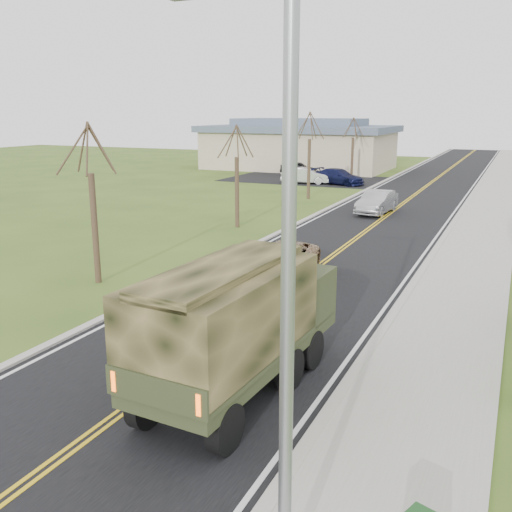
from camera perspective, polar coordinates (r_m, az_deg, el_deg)
The scene contains 17 objects.
ground at distance 11.84m, azimuth -20.72°, elevation -19.63°, with size 160.00×160.00×0.00m, color #38511B.
road at distance 47.65m, azimuth 15.71°, elevation 5.99°, with size 8.00×120.00×0.01m, color black.
curb_right at distance 47.18m, azimuth 20.70°, elevation 5.59°, with size 0.30×120.00×0.12m, color #9E998E.
sidewalk_right at distance 47.09m, azimuth 22.83°, elevation 5.37°, with size 3.20×120.00×0.10m, color #9E998E.
curb_left at distance 48.46m, azimuth 10.85°, elevation 6.45°, with size 0.30×120.00×0.10m, color #9E998E.
street_light at distance 6.92m, azimuth 2.45°, elevation -2.48°, with size 1.65×0.22×8.00m.
bare_tree_a at distance 22.33m, azimuth -15.91°, elevation 3.92°, with size 1.93×2.26×6.08m.
bare_tree_b at distance 32.30m, azimuth -1.92°, elevation 7.23°, with size 1.83×2.14×5.73m.
bare_tree_c at distance 43.27m, azimuth 5.32°, elevation 9.37°, with size 2.04×2.39×6.42m.
bare_tree_d at distance 54.71m, azimuth 9.61°, elevation 10.01°, with size 1.88×2.20×5.91m.
commercial_building at distance 66.93m, azimuth 4.38°, elevation 11.02°, with size 25.50×21.50×5.65m.
military_truck at distance 13.03m, azimuth -1.83°, elevation -6.23°, with size 2.63×6.64×3.25m.
suv_champagne at distance 23.03m, azimuth 2.69°, elevation -0.33°, with size 2.07×4.50×1.25m, color #8B6C4E.
sedan_silver at distance 37.73m, azimuth 11.99°, elevation 5.29°, with size 1.58×4.52×1.49m, color #A4A5A9.
lot_car_dark at distance 60.74m, azimuth 4.32°, elevation 8.78°, with size 1.58×3.92×1.33m, color black.
lot_car_silver at distance 52.71m, azimuth 4.95°, elevation 8.00°, with size 1.53×4.39×1.45m, color silver.
lot_car_navy at distance 52.43m, azimuth 8.25°, elevation 7.86°, with size 1.99×4.90×1.42m, color #0E1236.
Camera 1 is at (7.41, -6.63, 6.42)m, focal length 40.00 mm.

